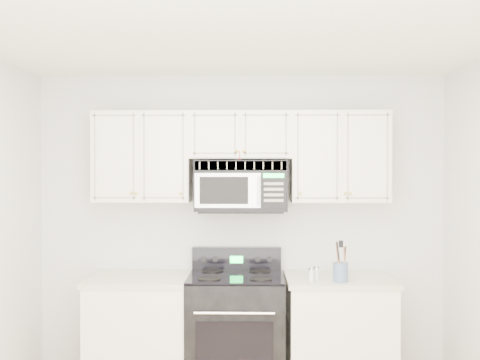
{
  "coord_description": "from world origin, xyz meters",
  "views": [
    {
      "loc": [
        0.08,
        -2.89,
        1.78
      ],
      "look_at": [
        0.0,
        1.3,
        1.71
      ],
      "focal_mm": 40.0,
      "sensor_mm": 36.0,
      "label": 1
    }
  ],
  "objects": [
    {
      "name": "base_cabinet_right",
      "position": [
        0.8,
        1.44,
        0.43
      ],
      "size": [
        0.86,
        0.65,
        0.92
      ],
      "color": "white",
      "rests_on": "ground"
    },
    {
      "name": "range",
      "position": [
        -0.04,
        1.43,
        0.48
      ],
      "size": [
        0.76,
        0.7,
        1.12
      ],
      "color": "black",
      "rests_on": "ground"
    },
    {
      "name": "room",
      "position": [
        0.0,
        0.0,
        1.3
      ],
      "size": [
        3.51,
        3.51,
        2.61
      ],
      "color": "#A4864E",
      "rests_on": "ground"
    },
    {
      "name": "base_cabinet_left",
      "position": [
        -0.8,
        1.44,
        0.43
      ],
      "size": [
        0.86,
        0.65,
        0.92
      ],
      "color": "white",
      "rests_on": "ground"
    },
    {
      "name": "utensil_crock",
      "position": [
        0.78,
        1.26,
        1.0
      ],
      "size": [
        0.12,
        0.12,
        0.32
      ],
      "color": "#485E81",
      "rests_on": "base_cabinet_right"
    },
    {
      "name": "upper_cabinets",
      "position": [
        -0.0,
        1.58,
        1.93
      ],
      "size": [
        2.44,
        0.37,
        0.75
      ],
      "color": "white",
      "rests_on": "ground"
    },
    {
      "name": "shaker_salt",
      "position": [
        0.6,
        1.32,
        0.97
      ],
      "size": [
        0.05,
        0.05,
        0.11
      ],
      "color": "silver",
      "rests_on": "base_cabinet_right"
    },
    {
      "name": "shaker_pepper",
      "position": [
        0.56,
        1.27,
        0.97
      ],
      "size": [
        0.04,
        0.04,
        0.1
      ],
      "color": "silver",
      "rests_on": "base_cabinet_right"
    },
    {
      "name": "microwave",
      "position": [
        0.0,
        1.56,
        1.66
      ],
      "size": [
        0.75,
        0.43,
        0.42
      ],
      "color": "black",
      "rests_on": "ground"
    }
  ]
}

